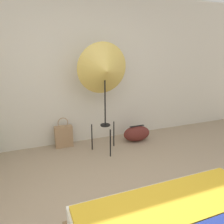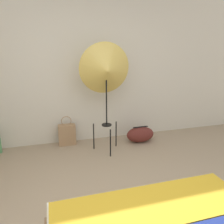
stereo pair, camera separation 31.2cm
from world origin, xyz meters
TOP-DOWN VIEW (x-y plane):
  - wall_back at (0.00, 2.45)m, footprint 8.00×0.05m
  - photo_umbrella at (0.34, 1.86)m, footprint 0.82×0.41m
  - tote_bag at (-0.29, 2.28)m, footprint 0.30×0.13m
  - duffel_bag at (1.03, 2.04)m, footprint 0.52×0.29m

SIDE VIEW (x-z plane):
  - duffel_bag at x=1.03m, z-range 0.00..0.29m
  - tote_bag at x=-0.29m, z-range -0.07..0.46m
  - wall_back at x=0.00m, z-range 0.00..2.60m
  - photo_umbrella at x=0.34m, z-range 0.46..2.24m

